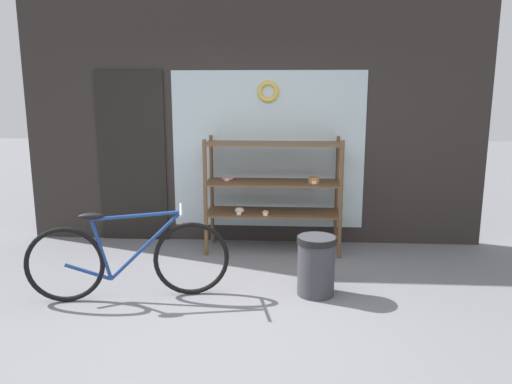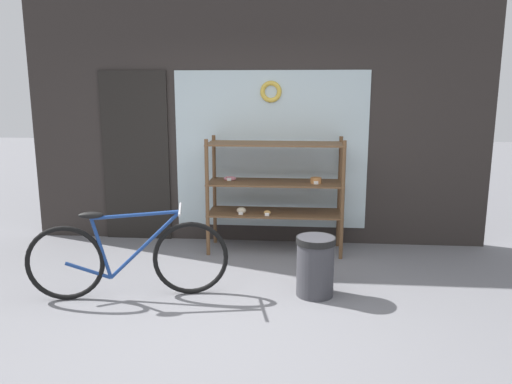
% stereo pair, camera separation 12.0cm
% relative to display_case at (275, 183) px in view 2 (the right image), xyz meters
% --- Properties ---
extents(ground_plane, '(30.00, 30.00, 0.00)m').
position_rel_display_case_xyz_m(ground_plane, '(-0.27, -1.91, -0.81)').
color(ground_plane, slate).
extents(storefront_facade, '(5.61, 0.13, 3.88)m').
position_rel_display_case_xyz_m(storefront_facade, '(-0.31, 0.40, 1.07)').
color(storefront_facade, '#2D2826').
rests_on(storefront_facade, ground_plane).
extents(display_case, '(1.56, 0.52, 1.34)m').
position_rel_display_case_xyz_m(display_case, '(0.00, 0.00, 0.00)').
color(display_case, brown).
rests_on(display_case, ground_plane).
extents(bicycle, '(1.78, 0.54, 0.83)m').
position_rel_display_case_xyz_m(bicycle, '(-1.26, -1.47, -0.44)').
color(bicycle, black).
rests_on(bicycle, ground_plane).
extents(trash_bin, '(0.36, 0.36, 0.56)m').
position_rel_display_case_xyz_m(trash_bin, '(0.44, -1.28, -0.50)').
color(trash_bin, '#38383D').
rests_on(trash_bin, ground_plane).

